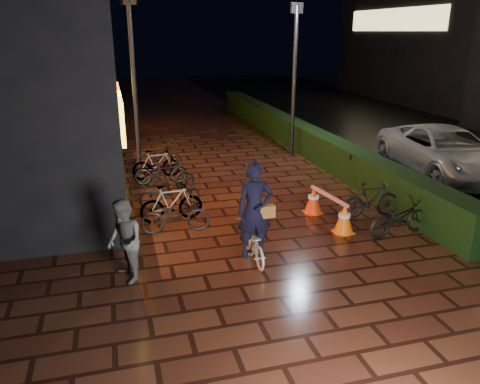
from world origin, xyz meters
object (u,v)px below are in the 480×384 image
object	(u,v)px
bystander_person	(124,241)
cyclist	(254,225)
cart_assembly	(356,168)
van	(445,151)
traffic_barrier	(328,208)

from	to	relation	value
bystander_person	cyclist	distance (m)	2.47
bystander_person	cart_assembly	distance (m)	7.96
bystander_person	van	distance (m)	10.95
bystander_person	van	world-z (taller)	bystander_person
cyclist	traffic_barrier	size ratio (longest dim) A/B	1.17
bystander_person	van	size ratio (longest dim) A/B	0.29
van	cart_assembly	distance (m)	3.25
cyclist	cart_assembly	xyz separation A→B (m)	(4.37, 3.93, -0.27)
van	traffic_barrier	xyz separation A→B (m)	(-5.32, -2.74, -0.39)
van	traffic_barrier	distance (m)	6.00
cyclist	cart_assembly	bearing A→B (deg)	41.93
cyclist	bystander_person	bearing A→B (deg)	-177.04
cyclist	traffic_barrier	bearing A→B (deg)	31.93
traffic_barrier	cart_assembly	world-z (taller)	cart_assembly
bystander_person	traffic_barrier	world-z (taller)	bystander_person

